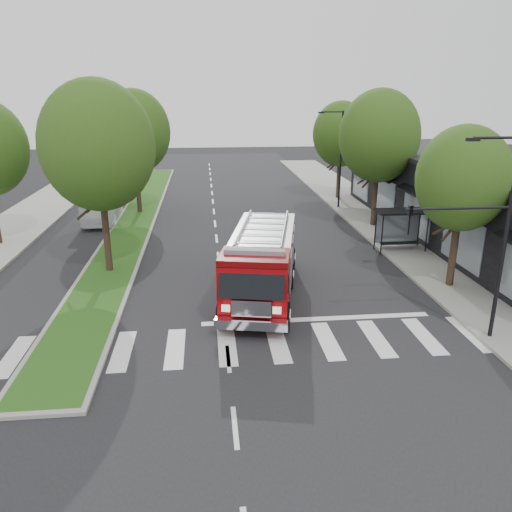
# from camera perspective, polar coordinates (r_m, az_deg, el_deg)

# --- Properties ---
(ground) EXTENTS (140.00, 140.00, 0.00)m
(ground) POSITION_cam_1_polar(r_m,az_deg,el_deg) (22.48, -3.70, -6.57)
(ground) COLOR black
(ground) RESTS_ON ground
(sidewalk_right) EXTENTS (5.00, 80.00, 0.15)m
(sidewalk_right) POSITION_cam_1_polar(r_m,az_deg,el_deg) (34.42, 16.85, 1.70)
(sidewalk_right) COLOR gray
(sidewalk_right) RESTS_ON ground
(median) EXTENTS (3.00, 50.00, 0.15)m
(median) POSITION_cam_1_polar(r_m,az_deg,el_deg) (39.88, -13.45, 4.21)
(median) COLOR gray
(median) RESTS_ON ground
(storefront_row) EXTENTS (8.00, 30.00, 5.00)m
(storefront_row) POSITION_cam_1_polar(r_m,az_deg,el_deg) (35.83, 23.90, 5.56)
(storefront_row) COLOR black
(storefront_row) RESTS_ON ground
(bus_shelter) EXTENTS (3.20, 1.60, 2.61)m
(bus_shelter) POSITION_cam_1_polar(r_m,az_deg,el_deg) (31.78, 16.25, 4.09)
(bus_shelter) COLOR black
(bus_shelter) RESTS_ON ground
(tree_right_near) EXTENTS (4.40, 4.40, 8.05)m
(tree_right_near) POSITION_cam_1_polar(r_m,az_deg,el_deg) (25.78, 22.57, 8.14)
(tree_right_near) COLOR black
(tree_right_near) RESTS_ON ground
(tree_right_mid) EXTENTS (5.60, 5.60, 9.72)m
(tree_right_mid) POSITION_cam_1_polar(r_m,az_deg,el_deg) (36.60, 13.91, 13.15)
(tree_right_mid) COLOR black
(tree_right_mid) RESTS_ON ground
(tree_right_far) EXTENTS (5.00, 5.00, 8.73)m
(tree_right_far) POSITION_cam_1_polar(r_m,az_deg,el_deg) (46.17, 9.68, 13.57)
(tree_right_far) COLOR black
(tree_right_far) RESTS_ON ground
(tree_median_near) EXTENTS (5.80, 5.80, 10.16)m
(tree_median_near) POSITION_cam_1_polar(r_m,az_deg,el_deg) (27.06, -17.63, 11.89)
(tree_median_near) COLOR black
(tree_median_near) RESTS_ON ground
(tree_median_far) EXTENTS (5.60, 5.60, 9.72)m
(tree_median_far) POSITION_cam_1_polar(r_m,az_deg,el_deg) (40.86, -13.77, 13.65)
(tree_median_far) COLOR black
(tree_median_far) RESTS_ON ground
(streetlight_right_near) EXTENTS (4.08, 0.22, 8.00)m
(streetlight_right_near) POSITION_cam_1_polar(r_m,az_deg,el_deg) (20.34, 24.68, 3.02)
(streetlight_right_near) COLOR black
(streetlight_right_near) RESTS_ON ground
(streetlight_right_far) EXTENTS (2.11, 0.20, 8.00)m
(streetlight_right_far) POSITION_cam_1_polar(r_m,az_deg,el_deg) (42.16, 9.48, 11.29)
(streetlight_right_far) COLOR black
(streetlight_right_far) RESTS_ON ground
(fire_engine) EXTENTS (4.78, 10.10, 3.37)m
(fire_engine) POSITION_cam_1_polar(r_m,az_deg,el_deg) (23.90, 0.68, -0.81)
(fire_engine) COLOR #5F0507
(fire_engine) RESTS_ON ground
(city_bus) EXTENTS (2.34, 9.20, 2.55)m
(city_bus) POSITION_cam_1_polar(r_m,az_deg,el_deg) (41.00, -16.88, 6.02)
(city_bus) COLOR silver
(city_bus) RESTS_ON ground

